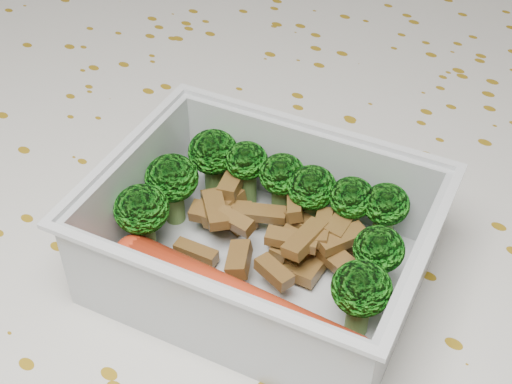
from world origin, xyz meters
The scene contains 6 objects.
dining_table centered at (0.00, 0.00, 0.67)m, with size 1.40×0.90×0.75m.
tablecloth centered at (0.00, 0.00, 0.72)m, with size 1.46×0.96×0.19m.
lunch_container centered at (0.03, -0.03, 0.78)m, with size 0.20×0.17×0.06m.
broccoli_florets centered at (0.02, 0.00, 0.79)m, with size 0.16×0.11×0.04m.
meat_pile centered at (0.03, -0.01, 0.77)m, with size 0.11×0.08×0.03m.
sausage centered at (0.04, -0.06, 0.77)m, with size 0.15×0.04×0.02m.
Camera 1 is at (0.19, -0.24, 1.05)m, focal length 50.00 mm.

